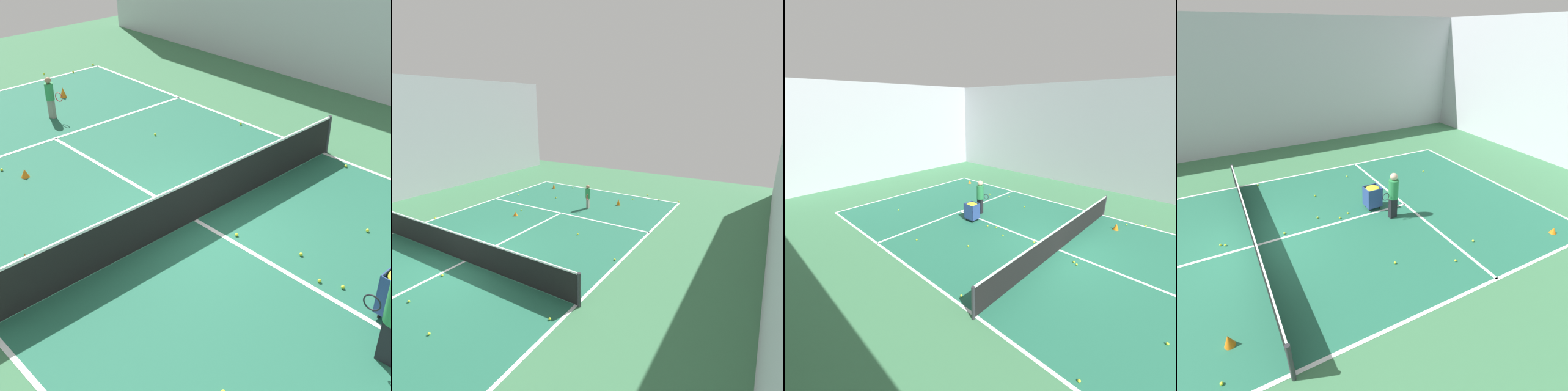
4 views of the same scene
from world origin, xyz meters
TOP-DOWN VIEW (x-y plane):
  - ground_plane at (0.00, 0.00)m, footprint 33.43×33.43m
  - court_playing_area at (0.00, 0.00)m, footprint 9.32×20.70m
  - line_baseline_far at (0.00, 10.35)m, footprint 9.32×0.10m
  - line_sideline_left at (-4.66, 0.00)m, footprint 0.10×20.70m
  - line_sideline_right at (4.66, 0.00)m, footprint 0.10×20.70m
  - line_service_far at (0.00, 5.69)m, footprint 9.32×0.10m
  - line_centre_service at (0.00, 0.00)m, footprint 0.10×11.39m
  - hall_enclosure_right at (9.10, 0.00)m, footprint 0.15×29.73m
  - hall_enclosure_far at (0.00, 14.79)m, footprint 18.05×0.15m
  - tennis_net at (0.00, 0.00)m, footprint 9.62×0.10m
  - coach_at_net at (0.57, 4.78)m, footprint 0.38×0.68m
  - ball_cart at (-0.37, 4.45)m, footprint 0.53×0.59m
  - training_cone_3 at (3.98, 9.06)m, footprint 0.23×0.23m
  - training_cone_4 at (3.39, -1.04)m, footprint 0.24×0.24m
  - tennis_ball_3 at (-0.51, -0.95)m, footprint 0.07×0.07m
  - tennis_ball_4 at (2.81, 3.53)m, footprint 0.07×0.07m
  - tennis_ball_5 at (-0.43, -0.81)m, footprint 0.07×0.07m
  - tennis_ball_6 at (-2.27, 2.76)m, footprint 0.07×0.07m
  - tennis_ball_7 at (-4.46, -2.77)m, footprint 0.07×0.07m
  - tennis_ball_8 at (-4.41, 0.85)m, footprint 0.07×0.07m
  - tennis_ball_10 at (-3.40, 4.70)m, footprint 0.07×0.07m
  - tennis_ball_11 at (4.22, -1.27)m, footprint 0.07×0.07m
  - tennis_ball_14 at (4.71, -1.95)m, footprint 0.07×0.07m
  - tennis_ball_15 at (3.56, 5.17)m, footprint 0.07×0.07m
  - tennis_ball_16 at (-2.16, -3.92)m, footprint 0.07×0.07m
  - tennis_ball_17 at (-0.20, 1.01)m, footprint 0.07×0.07m
  - tennis_ball_18 at (-0.22, 3.03)m, footprint 0.07×0.07m
  - tennis_ball_19 at (-0.62, 2.31)m, footprint 0.07×0.07m
  - tennis_ball_20 at (-2.21, 8.20)m, footprint 0.07×0.07m
  - tennis_ball_21 at (-0.38, 3.42)m, footprint 0.07×0.07m
  - tennis_ball_23 at (3.08, 6.32)m, footprint 0.07×0.07m
  - tennis_ball_24 at (0.19, 4.93)m, footprint 0.07×0.07m

SIDE VIEW (x-z plane):
  - ground_plane at x=0.00m, z-range 0.00..0.00m
  - court_playing_area at x=0.00m, z-range 0.00..0.00m
  - line_baseline_far at x=0.00m, z-range 0.00..0.01m
  - line_sideline_left at x=-4.66m, z-range 0.00..0.01m
  - line_sideline_right at x=4.66m, z-range 0.00..0.01m
  - line_service_far at x=0.00m, z-range 0.00..0.01m
  - line_centre_service at x=0.00m, z-range 0.00..0.01m
  - tennis_ball_3 at x=-0.51m, z-range 0.00..0.07m
  - tennis_ball_4 at x=2.81m, z-range 0.00..0.07m
  - tennis_ball_5 at x=-0.43m, z-range 0.00..0.07m
  - tennis_ball_6 at x=-2.27m, z-range 0.00..0.07m
  - tennis_ball_7 at x=-4.46m, z-range 0.00..0.07m
  - tennis_ball_8 at x=-4.41m, z-range 0.00..0.07m
  - tennis_ball_10 at x=-3.40m, z-range 0.00..0.07m
  - tennis_ball_11 at x=4.22m, z-range 0.00..0.07m
  - tennis_ball_14 at x=4.71m, z-range 0.00..0.07m
  - tennis_ball_15 at x=3.56m, z-range 0.00..0.07m
  - tennis_ball_16 at x=-2.16m, z-range 0.00..0.07m
  - tennis_ball_17 at x=-0.20m, z-range 0.00..0.07m
  - tennis_ball_18 at x=-0.22m, z-range 0.00..0.07m
  - tennis_ball_19 at x=-0.62m, z-range 0.00..0.07m
  - tennis_ball_20 at x=-2.21m, z-range 0.00..0.07m
  - tennis_ball_21 at x=-0.38m, z-range 0.00..0.07m
  - tennis_ball_23 at x=3.08m, z-range 0.00..0.07m
  - tennis_ball_24 at x=0.19m, z-range 0.00..0.07m
  - training_cone_3 at x=3.98m, z-range 0.00..0.21m
  - training_cone_4 at x=3.39m, z-range 0.00..0.31m
  - tennis_net at x=0.00m, z-range 0.02..1.04m
  - ball_cart at x=-0.37m, z-range 0.18..1.09m
  - coach_at_net at x=0.57m, z-range 0.13..1.89m
  - hall_enclosure_right at x=9.10m, z-range 0.00..6.80m
  - hall_enclosure_far at x=0.00m, z-range 0.00..6.80m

